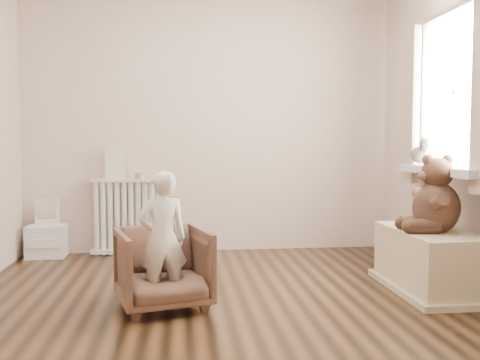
{
  "coord_description": "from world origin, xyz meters",
  "views": [
    {
      "loc": [
        -0.3,
        -3.5,
        1.08
      ],
      "look_at": [
        0.15,
        0.45,
        0.8
      ],
      "focal_mm": 40.0,
      "sensor_mm": 36.0,
      "label": 1
    }
  ],
  "objects": [
    {
      "name": "floor",
      "position": [
        0.0,
        0.0,
        0.0
      ],
      "size": [
        3.6,
        3.6,
        0.01
      ],
      "primitive_type": "cube",
      "color": "black",
      "rests_on": "ground"
    },
    {
      "name": "back_wall",
      "position": [
        0.0,
        1.8,
        1.3
      ],
      "size": [
        3.6,
        0.02,
        2.6
      ],
      "primitive_type": "cube",
      "color": "beige",
      "rests_on": "ground"
    },
    {
      "name": "front_wall",
      "position": [
        0.0,
        -1.8,
        1.3
      ],
      "size": [
        3.6,
        0.02,
        2.6
      ],
      "primitive_type": "cube",
      "color": "beige",
      "rests_on": "ground"
    },
    {
      "name": "window",
      "position": [
        1.76,
        0.3,
        1.45
      ],
      "size": [
        0.03,
        0.9,
        1.1
      ],
      "primitive_type": "cube",
      "color": "white",
      "rests_on": "right_wall"
    },
    {
      "name": "window_sill",
      "position": [
        1.67,
        0.3,
        0.87
      ],
      "size": [
        0.22,
        1.1,
        0.06
      ],
      "primitive_type": "cube",
      "color": "silver",
      "rests_on": "right_wall"
    },
    {
      "name": "curtain_right",
      "position": [
        1.65,
        0.87,
        1.39
      ],
      "size": [
        0.06,
        0.26,
        1.3
      ],
      "primitive_type": "cube",
      "color": "#C7B096",
      "rests_on": "right_wall"
    },
    {
      "name": "radiator",
      "position": [
        -0.8,
        1.68,
        0.39
      ],
      "size": [
        0.7,
        0.13,
        0.73
      ],
      "primitive_type": "cube",
      "color": "silver",
      "rests_on": "floor"
    },
    {
      "name": "paper_doll",
      "position": [
        -0.91,
        1.68,
        0.89
      ],
      "size": [
        0.19,
        0.02,
        0.31
      ],
      "primitive_type": "cube",
      "color": "beige",
      "rests_on": "radiator"
    },
    {
      "name": "tin_a",
      "position": [
        -0.68,
        1.68,
        0.76
      ],
      "size": [
        0.1,
        0.1,
        0.06
      ],
      "primitive_type": "cylinder",
      "color": "#A59E8C",
      "rests_on": "radiator"
    },
    {
      "name": "toy_vanity",
      "position": [
        -1.55,
        1.65,
        0.28
      ],
      "size": [
        0.35,
        0.25,
        0.55
      ],
      "primitive_type": "cube",
      "color": "silver",
      "rests_on": "floor"
    },
    {
      "name": "armchair",
      "position": [
        -0.41,
        -0.04,
        0.26
      ],
      "size": [
        0.69,
        0.7,
        0.53
      ],
      "primitive_type": "imported",
      "rotation": [
        0.0,
        0.0,
        0.25
      ],
      "color": "brown",
      "rests_on": "floor"
    },
    {
      "name": "child",
      "position": [
        -0.41,
        -0.09,
        0.46
      ],
      "size": [
        0.36,
        0.28,
        0.88
      ],
      "primitive_type": "imported",
      "rotation": [
        0.0,
        0.0,
        3.4
      ],
      "color": "white",
      "rests_on": "armchair"
    },
    {
      "name": "toy_bench",
      "position": [
        1.52,
        0.15,
        0.2
      ],
      "size": [
        0.5,
        0.95,
        0.45
      ],
      "primitive_type": "cube",
      "color": "beige",
      "rests_on": "floor"
    },
    {
      "name": "teddy_bear",
      "position": [
        1.52,
        0.09,
        0.67
      ],
      "size": [
        0.47,
        0.38,
        0.54
      ],
      "primitive_type": null,
      "rotation": [
        0.0,
        0.0,
        -0.1
      ],
      "color": "#352016",
      "rests_on": "toy_bench"
    },
    {
      "name": "plush_cat",
      "position": [
        1.66,
        0.65,
        1.0
      ],
      "size": [
        0.24,
        0.3,
        0.22
      ],
      "primitive_type": null,
      "rotation": [
        0.0,
        0.0,
        0.34
      ],
      "color": "#6F665C",
      "rests_on": "window_sill"
    }
  ]
}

